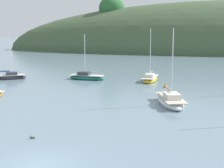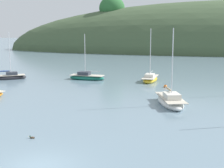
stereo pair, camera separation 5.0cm
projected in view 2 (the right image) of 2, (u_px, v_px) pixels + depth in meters
name	position (u px, v px, depth m)	size (l,w,h in m)	color
ground_plane	(38.00, 166.00, 17.99)	(400.00, 400.00, 0.00)	slate
sailboat_orange_cutter	(9.00, 77.00, 48.17)	(5.07, 4.06, 7.06)	#232328
sailboat_grey_yawl	(150.00, 79.00, 46.31)	(2.26, 5.49, 7.59)	gold
sailboat_yellow_far	(87.00, 77.00, 47.87)	(5.48, 2.27, 6.79)	#196B56
sailboat_teal_outer	(170.00, 101.00, 32.23)	(3.72, 6.48, 7.70)	white
mooring_buoy_outer	(165.00, 86.00, 41.60)	(0.44, 0.44, 0.54)	orange
duck_lone_left	(32.00, 138.00, 22.52)	(0.43, 0.24, 0.24)	#473828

